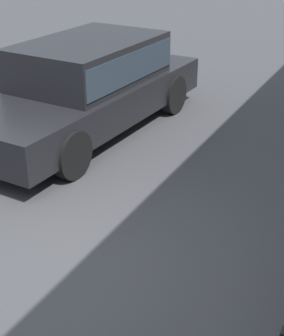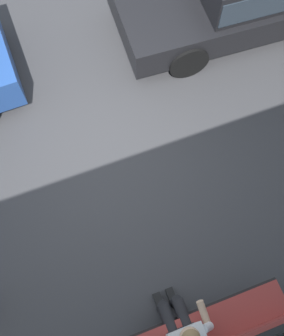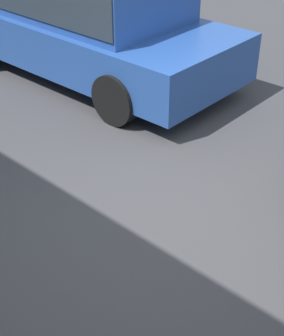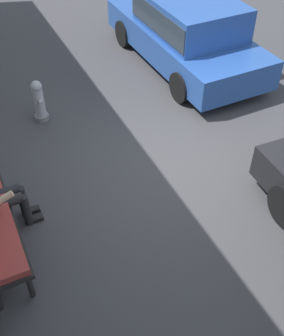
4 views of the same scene
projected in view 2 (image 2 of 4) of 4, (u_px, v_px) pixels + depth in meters
ground_plane at (101, 155)px, 6.33m from camera, size 60.00×60.00×0.00m
person_on_phone at (182, 329)px, 4.73m from camera, size 0.73×0.74×1.37m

